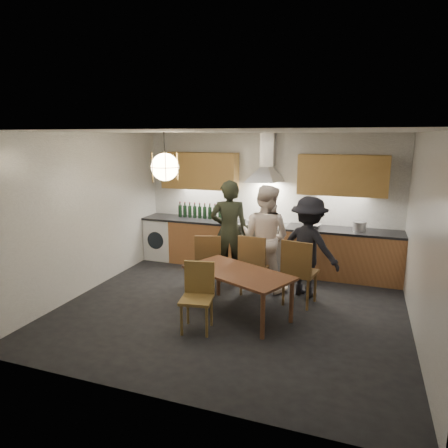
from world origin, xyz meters
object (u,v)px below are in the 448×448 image
(chair_back_left, at_px, (208,258))
(person_right, at_px, (308,247))
(person_left, at_px, (229,232))
(mixing_bowl, at_px, (313,226))
(dining_table, at_px, (238,276))
(stock_pot, at_px, (359,227))
(person_mid, at_px, (265,238))
(wine_bottles, at_px, (200,211))
(chair_front, at_px, (198,291))

(chair_back_left, height_order, person_right, person_right)
(person_left, relative_size, mixing_bowl, 6.23)
(dining_table, distance_m, chair_back_left, 1.10)
(dining_table, relative_size, person_left, 0.96)
(chair_back_left, distance_m, stock_pot, 2.72)
(person_left, relative_size, person_mid, 1.02)
(dining_table, distance_m, wine_bottles, 2.72)
(chair_front, distance_m, stock_pot, 3.33)
(chair_back_left, relative_size, person_right, 0.59)
(person_mid, bearing_deg, person_left, 4.82)
(chair_back_left, height_order, chair_front, chair_back_left)
(chair_front, relative_size, stock_pot, 3.98)
(dining_table, bearing_deg, chair_front, -99.30)
(chair_back_left, height_order, stock_pot, stock_pot)
(person_left, xyz_separation_m, person_right, (1.39, -0.17, -0.10))
(stock_pot, relative_size, wine_bottles, 0.24)
(person_left, bearing_deg, mixing_bowl, -163.92)
(chair_front, xyz_separation_m, person_left, (-0.18, 1.81, 0.39))
(chair_back_left, bearing_deg, stock_pot, -167.96)
(person_left, relative_size, wine_bottles, 1.89)
(chair_back_left, bearing_deg, person_right, 173.17)
(stock_pot, bearing_deg, chair_back_left, -151.09)
(chair_front, distance_m, person_mid, 1.82)
(chair_front, relative_size, mixing_bowl, 3.12)
(dining_table, xyz_separation_m, wine_bottles, (-1.52, 2.21, 0.48))
(person_mid, relative_size, wine_bottles, 1.85)
(stock_pot, bearing_deg, wine_bottles, 177.74)
(person_mid, bearing_deg, wine_bottles, -19.94)
(person_right, bearing_deg, wine_bottles, -2.94)
(dining_table, distance_m, chair_front, 0.69)
(person_left, bearing_deg, person_mid, 155.24)
(wine_bottles, bearing_deg, dining_table, -55.51)
(person_right, bearing_deg, dining_table, 74.79)
(person_left, xyz_separation_m, stock_pot, (2.14, 0.84, 0.07))
(mixing_bowl, relative_size, stock_pot, 1.28)
(mixing_bowl, bearing_deg, person_left, -147.53)
(chair_back_left, relative_size, chair_front, 1.05)
(chair_front, height_order, mixing_bowl, mixing_bowl)
(chair_front, bearing_deg, stock_pot, 43.20)
(person_right, relative_size, mixing_bowl, 5.57)
(person_left, relative_size, person_right, 1.12)
(chair_back_left, xyz_separation_m, wine_bottles, (-0.75, 1.42, 0.51))
(chair_front, xyz_separation_m, wine_bottles, (-1.14, 2.78, 0.54))
(person_left, bearing_deg, chair_front, 79.23)
(mixing_bowl, bearing_deg, person_right, -86.73)
(dining_table, height_order, mixing_bowl, mixing_bowl)
(person_left, bearing_deg, chair_back_left, 48.49)
(person_left, bearing_deg, stock_pot, -174.86)
(person_right, bearing_deg, person_left, 15.83)
(person_left, height_order, wine_bottles, person_left)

